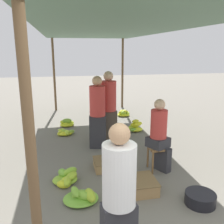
% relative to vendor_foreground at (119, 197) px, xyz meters
% --- Properties ---
extents(canopy_post_front_left, '(0.08, 0.08, 2.61)m').
position_rel_vendor_foreground_xyz_m(canopy_post_front_left, '(-0.74, -0.38, 0.49)').
color(canopy_post_front_left, brown).
rests_on(canopy_post_front_left, ground).
extents(canopy_post_back_left, '(0.08, 0.08, 2.61)m').
position_rel_vendor_foreground_xyz_m(canopy_post_back_left, '(-0.74, 7.19, 0.49)').
color(canopy_post_back_left, brown).
rests_on(canopy_post_back_left, ground).
extents(canopy_post_back_right, '(0.08, 0.08, 2.61)m').
position_rel_vendor_foreground_xyz_m(canopy_post_back_right, '(1.81, 7.19, 0.49)').
color(canopy_post_back_right, brown).
rests_on(canopy_post_back_right, ground).
extents(canopy_tarp, '(2.95, 7.97, 0.04)m').
position_rel_vendor_foreground_xyz_m(canopy_tarp, '(0.53, 3.41, 1.82)').
color(canopy_tarp, '#567A60').
rests_on(canopy_tarp, canopy_post_front_left).
extents(vendor_foreground, '(0.37, 0.37, 1.57)m').
position_rel_vendor_foreground_xyz_m(vendor_foreground, '(0.00, 0.00, 0.00)').
color(vendor_foreground, '#2D2D33').
rests_on(vendor_foreground, ground).
extents(stool, '(0.34, 0.34, 0.47)m').
position_rel_vendor_foreground_xyz_m(stool, '(1.20, 1.96, -0.44)').
color(stool, brown).
rests_on(stool, ground).
extents(vendor_seated, '(0.46, 0.46, 1.37)m').
position_rel_vendor_foreground_xyz_m(vendor_seated, '(1.22, 1.95, -0.09)').
color(vendor_seated, '#2D2D33').
rests_on(vendor_seated, ground).
extents(basin_black, '(0.45, 0.45, 0.18)m').
position_rel_vendor_foreground_xyz_m(basin_black, '(1.42, 0.80, -0.73)').
color(basin_black, black).
rests_on(basin_black, ground).
extents(banana_pile_left_0, '(0.53, 0.49, 0.22)m').
position_rel_vendor_foreground_xyz_m(banana_pile_left_0, '(-0.28, 1.20, -0.73)').
color(banana_pile_left_0, '#7CB636').
rests_on(banana_pile_left_0, ground).
extents(banana_pile_left_1, '(0.46, 0.54, 0.22)m').
position_rel_vendor_foreground_xyz_m(banana_pile_left_1, '(-0.49, 1.79, -0.72)').
color(banana_pile_left_1, '#76B337').
rests_on(banana_pile_left_1, ground).
extents(banana_pile_left_2, '(0.52, 0.52, 0.14)m').
position_rel_vendor_foreground_xyz_m(banana_pile_left_2, '(-0.48, 4.33, -0.75)').
color(banana_pile_left_2, '#CAD528').
rests_on(banana_pile_left_2, ground).
extents(banana_pile_left_3, '(0.46, 0.38, 0.24)m').
position_rel_vendor_foreground_xyz_m(banana_pile_left_3, '(-0.39, 5.09, -0.73)').
color(banana_pile_left_3, '#BED02A').
rests_on(banana_pile_left_3, ground).
extents(banana_pile_right_0, '(0.47, 0.39, 0.22)m').
position_rel_vendor_foreground_xyz_m(banana_pile_right_0, '(1.54, 5.87, -0.73)').
color(banana_pile_right_0, '#A5C62F').
rests_on(banana_pile_right_0, ground).
extents(banana_pile_right_1, '(0.51, 0.36, 0.33)m').
position_rel_vendor_foreground_xyz_m(banana_pile_right_1, '(1.45, 4.25, -0.70)').
color(banana_pile_right_1, '#75B337').
rests_on(banana_pile_right_1, ground).
extents(crate_near, '(0.53, 0.53, 0.21)m').
position_rel_vendor_foreground_xyz_m(crate_near, '(0.65, 1.31, -0.71)').
color(crate_near, '#9E7A4C').
rests_on(crate_near, ground).
extents(crate_mid, '(0.45, 0.45, 0.21)m').
position_rel_vendor_foreground_xyz_m(crate_mid, '(0.56, 3.73, -0.71)').
color(crate_mid, olive).
rests_on(crate_mid, ground).
extents(crate_far, '(0.47, 0.47, 0.18)m').
position_rel_vendor_foreground_xyz_m(crate_far, '(0.27, 2.18, -0.72)').
color(crate_far, '#9E7A4C').
rests_on(crate_far, ground).
extents(shopper_walking_mid, '(0.39, 0.37, 1.74)m').
position_rel_vendor_foreground_xyz_m(shopper_walking_mid, '(0.57, 3.54, 0.09)').
color(shopper_walking_mid, '#4C4238').
rests_on(shopper_walking_mid, ground).
extents(shopper_walking_far, '(0.42, 0.42, 1.66)m').
position_rel_vendor_foreground_xyz_m(shopper_walking_far, '(0.26, 3.26, 0.05)').
color(shopper_walking_far, '#2D2D33').
rests_on(shopper_walking_far, ground).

